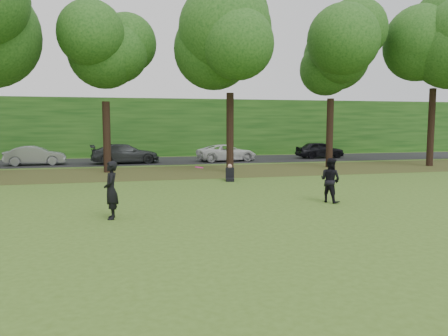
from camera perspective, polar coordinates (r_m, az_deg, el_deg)
name	(u,v)px	position (r m, az deg, el deg)	size (l,w,h in m)	color
ground	(204,221)	(12.97, -2.67, -6.93)	(120.00, 120.00, 0.00)	#3C5A1C
leaf_litter	(161,173)	(25.69, -8.28, -0.59)	(60.00, 7.00, 0.01)	#50411C
street	(150,161)	(33.62, -9.60, 0.92)	(70.00, 7.00, 0.02)	black
far_hedge	(145,127)	(39.49, -10.31, 5.25)	(70.00, 3.00, 5.00)	#143E11
player_left	(111,190)	(13.52, -14.53, -2.82)	(0.64, 0.42, 1.75)	black
player_right	(330,180)	(16.31, 13.71, -1.55)	(0.79, 0.61, 1.62)	black
parked_cars	(133,153)	(32.30, -11.76, 1.88)	(35.82, 3.17, 1.38)	black
frisbee	(199,167)	(13.71, -3.27, 0.07)	(0.34, 0.34, 0.10)	#DC128E
seated_person	(230,174)	(21.86, 0.77, -0.85)	(0.56, 0.80, 0.83)	black
tree_line	(153,34)	(25.92, -9.32, 16.86)	(55.30, 7.90, 12.31)	black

